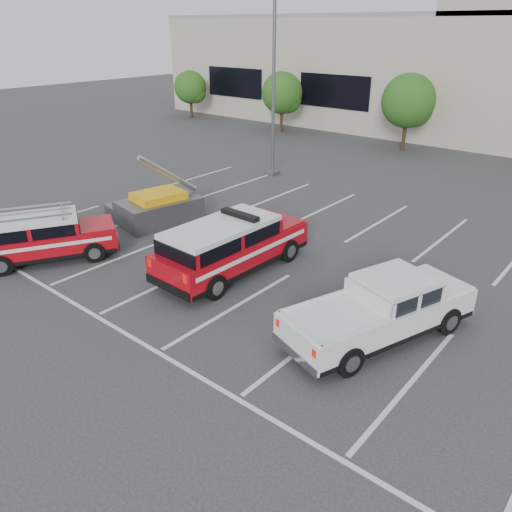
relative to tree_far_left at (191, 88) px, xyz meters
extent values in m
plane|color=#2D2D2F|center=(24.91, -22.05, -2.50)|extent=(120.00, 120.00, 0.00)
cube|color=silver|center=(24.91, -17.55, -2.50)|extent=(23.00, 15.00, 0.01)
cylinder|color=#3F2B19|center=(-0.09, -0.05, -1.75)|extent=(0.24, 0.24, 1.51)
sphere|color=#1F5717|center=(-0.09, -0.05, 0.10)|extent=(2.77, 2.77, 2.77)
sphere|color=#1F5717|center=(0.31, 0.15, -0.32)|extent=(1.85, 1.85, 1.85)
cylinder|color=#3F2B19|center=(9.91, -0.05, -1.67)|extent=(0.24, 0.24, 1.67)
sphere|color=#1F5717|center=(9.91, -0.05, 0.38)|extent=(3.07, 3.07, 3.07)
sphere|color=#1F5717|center=(10.31, 0.15, -0.08)|extent=(2.05, 2.05, 2.05)
cylinder|color=#3F2B19|center=(19.91, -0.05, -1.58)|extent=(0.24, 0.24, 1.84)
sphere|color=#1F5717|center=(19.91, -0.05, 0.66)|extent=(3.37, 3.37, 3.37)
sphere|color=#1F5717|center=(20.31, 0.15, 0.15)|extent=(2.24, 2.24, 2.24)
cube|color=#59595E|center=(16.91, -10.05, -2.40)|extent=(0.60, 0.60, 0.20)
cylinder|color=#59595E|center=(16.91, -10.05, 2.50)|extent=(0.18, 0.18, 10.00)
cube|color=#A60812|center=(23.23, -20.21, -1.74)|extent=(2.18, 5.60, 0.85)
cube|color=black|center=(23.21, -20.71, -1.09)|extent=(1.97, 3.98, 0.44)
cube|color=silver|center=(23.21, -20.71, -0.79)|extent=(1.92, 3.90, 0.16)
cube|color=black|center=(23.24, -19.85, -0.63)|extent=(1.50, 0.33, 0.15)
cube|color=silver|center=(28.79, -20.70, -1.81)|extent=(3.47, 5.62, 0.77)
cube|color=black|center=(28.95, -20.24, -1.22)|extent=(2.21, 2.33, 0.40)
cube|color=silver|center=(28.95, -20.24, -0.94)|extent=(2.16, 2.28, 0.15)
cube|color=#A60812|center=(17.65, -23.69, -1.82)|extent=(3.79, 4.88, 0.75)
cube|color=black|center=(17.43, -24.08, -1.24)|extent=(2.97, 3.55, 0.40)
cube|color=silver|center=(17.43, -24.08, -0.97)|extent=(2.91, 3.48, 0.14)
cube|color=#A5A5A8|center=(17.43, -24.08, -0.72)|extent=(2.87, 3.30, 0.05)
cube|color=#59595E|center=(17.82, -18.81, -2.01)|extent=(2.53, 3.52, 0.98)
cube|color=#F2AC0E|center=(17.82, -18.81, -1.39)|extent=(1.77, 2.20, 0.36)
cylinder|color=#A5A5A8|center=(17.92, -18.28, -0.54)|extent=(0.70, 2.60, 1.92)
cube|color=#59595E|center=(16.22, -19.59, -2.19)|extent=(1.08, 1.22, 0.62)
camera|label=1|loc=(33.47, -31.26, 4.99)|focal=35.00mm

